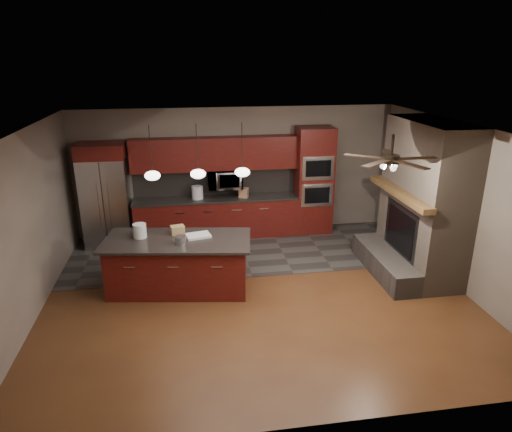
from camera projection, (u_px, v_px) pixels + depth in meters
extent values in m
plane|color=#58331A|center=(257.00, 293.00, 7.79)|extent=(7.00, 7.00, 0.00)
cube|color=white|center=(258.00, 129.00, 6.85)|extent=(7.00, 6.00, 0.02)
cube|color=gray|center=(236.00, 171.00, 10.11)|extent=(7.00, 0.02, 2.80)
cube|color=gray|center=(458.00, 206.00, 7.83)|extent=(0.02, 6.00, 2.80)
cube|color=gray|center=(27.00, 229.00, 6.81)|extent=(0.02, 6.00, 2.80)
cube|color=#393734|center=(244.00, 251.00, 9.47)|extent=(7.00, 2.40, 0.01)
cube|color=#6D5D4D|center=(425.00, 200.00, 8.15)|extent=(0.80, 2.00, 2.80)
cube|color=#4D453F|center=(384.00, 263.00, 8.46)|extent=(0.50, 2.00, 0.40)
cube|color=#2D2D30|center=(401.00, 231.00, 8.29)|extent=(0.05, 1.20, 0.95)
cube|color=black|center=(400.00, 231.00, 8.28)|extent=(0.02, 1.00, 0.75)
cube|color=brown|center=(399.00, 193.00, 8.02)|extent=(0.22, 2.10, 0.10)
cube|color=#53180F|center=(217.00, 218.00, 10.09)|extent=(3.55, 0.60, 0.86)
cube|color=black|center=(216.00, 199.00, 9.94)|extent=(3.59, 0.64, 0.04)
cube|color=black|center=(215.00, 181.00, 10.09)|extent=(3.55, 0.03, 0.60)
cube|color=#53180F|center=(215.00, 154.00, 9.73)|extent=(3.55, 0.35, 0.70)
cube|color=#53180F|center=(314.00, 181.00, 10.15)|extent=(0.80, 0.60, 2.38)
cube|color=silver|center=(317.00, 195.00, 9.95)|extent=(0.70, 0.03, 0.52)
cube|color=black|center=(317.00, 195.00, 9.93)|extent=(0.55, 0.02, 0.35)
cube|color=silver|center=(318.00, 168.00, 9.75)|extent=(0.70, 0.03, 0.52)
cube|color=black|center=(318.00, 169.00, 9.73)|extent=(0.55, 0.02, 0.35)
imported|color=silver|center=(225.00, 179.00, 9.88)|extent=(0.73, 0.41, 0.50)
cube|color=silver|center=(106.00, 202.00, 9.51)|extent=(0.94, 0.72, 1.88)
cube|color=#2D2D30|center=(104.00, 208.00, 9.17)|extent=(0.02, 0.02, 1.86)
cube|color=silver|center=(98.00, 206.00, 9.13)|extent=(0.03, 0.03, 0.94)
cube|color=silver|center=(108.00, 205.00, 9.16)|extent=(0.03, 0.03, 0.94)
cube|color=#53180F|center=(100.00, 151.00, 9.14)|extent=(0.94, 0.72, 0.30)
cube|color=#53180F|center=(179.00, 265.00, 7.82)|extent=(2.43, 1.30, 0.88)
cube|color=black|center=(177.00, 241.00, 7.67)|extent=(2.60, 1.47, 0.04)
cylinder|color=silver|center=(140.00, 231.00, 7.71)|extent=(0.24, 0.24, 0.24)
cylinder|color=#AAAAAF|center=(180.00, 240.00, 7.48)|extent=(0.24, 0.24, 0.12)
cube|color=silver|center=(198.00, 236.00, 7.77)|extent=(0.45, 0.36, 0.04)
cube|color=#9A7C4F|center=(178.00, 230.00, 7.88)|extent=(0.26, 0.21, 0.15)
cylinder|color=silver|center=(197.00, 193.00, 9.83)|extent=(0.27, 0.27, 0.28)
cube|color=#A47354|center=(244.00, 193.00, 9.94)|extent=(0.23, 0.21, 0.21)
cylinder|color=black|center=(150.00, 149.00, 7.39)|extent=(0.01, 0.01, 0.78)
ellipsoid|color=white|center=(153.00, 176.00, 7.55)|extent=(0.26, 0.26, 0.16)
cylinder|color=black|center=(197.00, 147.00, 7.50)|extent=(0.01, 0.01, 0.78)
ellipsoid|color=white|center=(198.00, 174.00, 7.65)|extent=(0.26, 0.26, 0.16)
cylinder|color=black|center=(242.00, 146.00, 7.61)|extent=(0.01, 0.01, 0.78)
ellipsoid|color=white|center=(242.00, 172.00, 7.76)|extent=(0.26, 0.26, 0.16)
cylinder|color=black|center=(392.00, 145.00, 6.42)|extent=(0.04, 0.04, 0.30)
cylinder|color=black|center=(391.00, 159.00, 6.49)|extent=(0.24, 0.24, 0.12)
cube|color=#332113|center=(416.00, 158.00, 6.54)|extent=(0.60, 0.12, 0.01)
cube|color=#332113|center=(388.00, 154.00, 6.84)|extent=(0.30, 0.61, 0.01)
cube|color=#332113|center=(365.00, 156.00, 6.65)|extent=(0.56, 0.45, 0.01)
cube|color=#332113|center=(377.00, 163.00, 6.24)|extent=(0.56, 0.45, 0.01)
cube|color=#332113|center=(411.00, 165.00, 6.17)|extent=(0.30, 0.61, 0.01)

